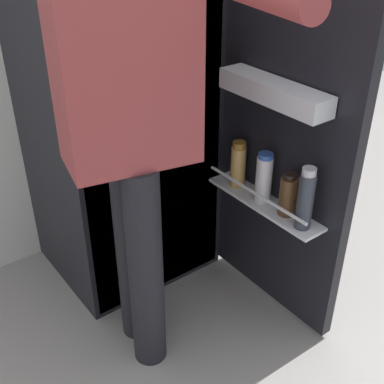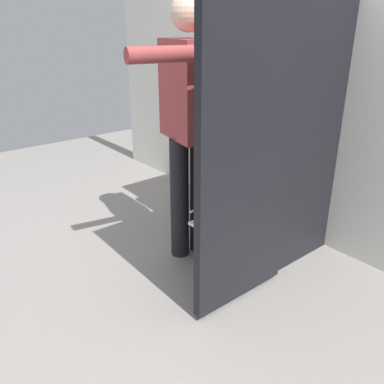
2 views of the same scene
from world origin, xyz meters
name	(u,v)px [view 2 (image 2 of 2)]	position (x,y,z in m)	size (l,w,h in m)	color
ground_plane	(206,267)	(0.00, 0.00, 0.00)	(6.91, 6.91, 0.00)	gray
kitchen_wall	(310,49)	(0.00, 0.87, 1.29)	(4.40, 0.10, 2.58)	silver
refrigerator	(269,132)	(0.03, 0.48, 0.81)	(0.70, 1.20, 1.62)	black
person	(190,113)	(-0.21, 0.04, 0.95)	(0.53, 0.75, 1.60)	black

